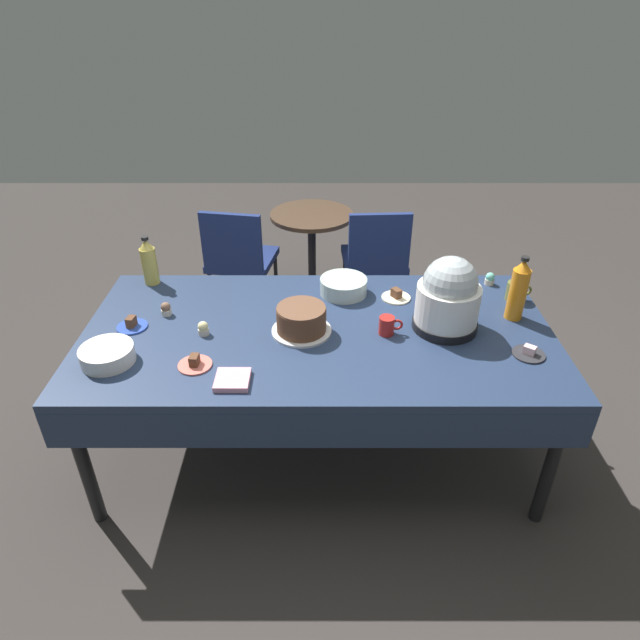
{
  "coord_description": "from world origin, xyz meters",
  "views": [
    {
      "loc": [
        0.01,
        -2.16,
        2.15
      ],
      "look_at": [
        0.0,
        0.0,
        0.8
      ],
      "focal_mm": 30.68,
      "sensor_mm": 36.0,
      "label": 1
    }
  ],
  "objects_px": {
    "soda_bottle_orange_juice": "(521,291)",
    "coffee_mug_olive": "(518,292)",
    "cupcake_rose": "(168,309)",
    "maroon_chair_left": "(241,255)",
    "potluck_table": "(320,340)",
    "ceramic_snack_bowl": "(110,354)",
    "dessert_plate_cream": "(398,296)",
    "frosted_layer_cake": "(304,320)",
    "glass_salad_bowl": "(346,286)",
    "cupcake_berry": "(206,328)",
    "dessert_plate_coral": "(197,363)",
    "slow_cooker": "(451,297)",
    "cupcake_lemon": "(492,279)",
    "dessert_plate_cobalt": "(134,324)",
    "coffee_mug_red": "(390,326)",
    "maroon_chair_right": "(378,256)",
    "soda_bottle_ginger_ale": "(152,262)",
    "round_cafe_table": "(314,242)",
    "dessert_plate_charcoal": "(531,353)",
    "dessert_plate_teal": "(450,292)"
  },
  "relations": [
    {
      "from": "dessert_plate_cream",
      "to": "dessert_plate_coral",
      "type": "bearing_deg",
      "value": -147.89
    },
    {
      "from": "dessert_plate_coral",
      "to": "coffee_mug_olive",
      "type": "bearing_deg",
      "value": 20.38
    },
    {
      "from": "glass_salad_bowl",
      "to": "soda_bottle_orange_juice",
      "type": "distance_m",
      "value": 0.86
    },
    {
      "from": "slow_cooker",
      "to": "coffee_mug_red",
      "type": "distance_m",
      "value": 0.31
    },
    {
      "from": "frosted_layer_cake",
      "to": "glass_salad_bowl",
      "type": "distance_m",
      "value": 0.42
    },
    {
      "from": "dessert_plate_cream",
      "to": "dessert_plate_cobalt",
      "type": "xyz_separation_m",
      "value": [
        -1.28,
        -0.28,
        0.0
      ]
    },
    {
      "from": "ceramic_snack_bowl",
      "to": "slow_cooker",
      "type": "bearing_deg",
      "value": 10.28
    },
    {
      "from": "dessert_plate_charcoal",
      "to": "cupcake_berry",
      "type": "distance_m",
      "value": 1.46
    },
    {
      "from": "slow_cooker",
      "to": "cupcake_lemon",
      "type": "relative_size",
      "value": 5.35
    },
    {
      "from": "frosted_layer_cake",
      "to": "round_cafe_table",
      "type": "height_order",
      "value": "frosted_layer_cake"
    },
    {
      "from": "dessert_plate_cream",
      "to": "dessert_plate_cobalt",
      "type": "bearing_deg",
      "value": -167.77
    },
    {
      "from": "dessert_plate_coral",
      "to": "glass_salad_bowl",
      "type": "bearing_deg",
      "value": 44.06
    },
    {
      "from": "cupcake_rose",
      "to": "maroon_chair_left",
      "type": "relative_size",
      "value": 0.08
    },
    {
      "from": "ceramic_snack_bowl",
      "to": "dessert_plate_teal",
      "type": "xyz_separation_m",
      "value": [
        1.57,
        0.6,
        -0.03
      ]
    },
    {
      "from": "soda_bottle_orange_juice",
      "to": "coffee_mug_olive",
      "type": "relative_size",
      "value": 2.52
    },
    {
      "from": "dessert_plate_cream",
      "to": "soda_bottle_orange_juice",
      "type": "height_order",
      "value": "soda_bottle_orange_juice"
    },
    {
      "from": "glass_salad_bowl",
      "to": "dessert_plate_coral",
      "type": "bearing_deg",
      "value": -135.94
    },
    {
      "from": "cupcake_lemon",
      "to": "coffee_mug_olive",
      "type": "height_order",
      "value": "coffee_mug_olive"
    },
    {
      "from": "potluck_table",
      "to": "round_cafe_table",
      "type": "relative_size",
      "value": 3.06
    },
    {
      "from": "cupcake_berry",
      "to": "soda_bottle_ginger_ale",
      "type": "bearing_deg",
      "value": 126.03
    },
    {
      "from": "frosted_layer_cake",
      "to": "coffee_mug_olive",
      "type": "height_order",
      "value": "frosted_layer_cake"
    },
    {
      "from": "soda_bottle_ginger_ale",
      "to": "maroon_chair_right",
      "type": "distance_m",
      "value": 1.62
    },
    {
      "from": "coffee_mug_red",
      "to": "maroon_chair_left",
      "type": "distance_m",
      "value": 1.68
    },
    {
      "from": "dessert_plate_cobalt",
      "to": "coffee_mug_olive",
      "type": "bearing_deg",
      "value": 8.02
    },
    {
      "from": "cupcake_berry",
      "to": "coffee_mug_olive",
      "type": "bearing_deg",
      "value": 11.97
    },
    {
      "from": "potluck_table",
      "to": "maroon_chair_left",
      "type": "relative_size",
      "value": 2.59
    },
    {
      "from": "coffee_mug_red",
      "to": "maroon_chair_right",
      "type": "relative_size",
      "value": 0.13
    },
    {
      "from": "cupcake_lemon",
      "to": "cupcake_rose",
      "type": "height_order",
      "value": "same"
    },
    {
      "from": "dessert_plate_cobalt",
      "to": "cupcake_berry",
      "type": "relative_size",
      "value": 2.13
    },
    {
      "from": "dessert_plate_cobalt",
      "to": "maroon_chair_right",
      "type": "xyz_separation_m",
      "value": [
        1.28,
        1.34,
        -0.27
      ]
    },
    {
      "from": "dessert_plate_coral",
      "to": "coffee_mug_red",
      "type": "xyz_separation_m",
      "value": [
        0.84,
        0.25,
        0.03
      ]
    },
    {
      "from": "potluck_table",
      "to": "ceramic_snack_bowl",
      "type": "height_order",
      "value": "ceramic_snack_bowl"
    },
    {
      "from": "dessert_plate_charcoal",
      "to": "cupcake_berry",
      "type": "xyz_separation_m",
      "value": [
        -1.45,
        0.16,
        0.02
      ]
    },
    {
      "from": "maroon_chair_right",
      "to": "round_cafe_table",
      "type": "xyz_separation_m",
      "value": [
        -0.45,
        0.23,
        0.01
      ]
    },
    {
      "from": "dessert_plate_cobalt",
      "to": "potluck_table",
      "type": "bearing_deg",
      "value": -0.99
    },
    {
      "from": "dessert_plate_charcoal",
      "to": "soda_bottle_orange_juice",
      "type": "distance_m",
      "value": 0.35
    },
    {
      "from": "glass_salad_bowl",
      "to": "dessert_plate_cream",
      "type": "bearing_deg",
      "value": -11.21
    },
    {
      "from": "dessert_plate_cream",
      "to": "dessert_plate_charcoal",
      "type": "relative_size",
      "value": 1.05
    },
    {
      "from": "frosted_layer_cake",
      "to": "coffee_mug_olive",
      "type": "xyz_separation_m",
      "value": [
        1.08,
        0.3,
        -0.01
      ]
    },
    {
      "from": "frosted_layer_cake",
      "to": "cupcake_rose",
      "type": "xyz_separation_m",
      "value": [
        -0.67,
        0.15,
        -0.03
      ]
    },
    {
      "from": "cupcake_berry",
      "to": "slow_cooker",
      "type": "bearing_deg",
      "value": 2.97
    },
    {
      "from": "maroon_chair_right",
      "to": "round_cafe_table",
      "type": "bearing_deg",
      "value": 153.63
    },
    {
      "from": "ceramic_snack_bowl",
      "to": "cupcake_berry",
      "type": "xyz_separation_m",
      "value": [
        0.37,
        0.21,
        -0.0
      ]
    },
    {
      "from": "dessert_plate_coral",
      "to": "maroon_chair_left",
      "type": "xyz_separation_m",
      "value": [
        -0.04,
        1.64,
        -0.27
      ]
    },
    {
      "from": "glass_salad_bowl",
      "to": "cupcake_lemon",
      "type": "distance_m",
      "value": 0.8
    },
    {
      "from": "soda_bottle_orange_juice",
      "to": "dessert_plate_cobalt",
      "type": "bearing_deg",
      "value": -177.15
    },
    {
      "from": "frosted_layer_cake",
      "to": "dessert_plate_teal",
      "type": "xyz_separation_m",
      "value": [
        0.75,
        0.36,
        -0.05
      ]
    },
    {
      "from": "cupcake_lemon",
      "to": "cupcake_rose",
      "type": "relative_size",
      "value": 1.0
    },
    {
      "from": "potluck_table",
      "to": "dessert_plate_charcoal",
      "type": "xyz_separation_m",
      "value": [
        0.92,
        -0.21,
        0.07
      ]
    },
    {
      "from": "dessert_plate_teal",
      "to": "soda_bottle_orange_juice",
      "type": "relative_size",
      "value": 0.49
    }
  ]
}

